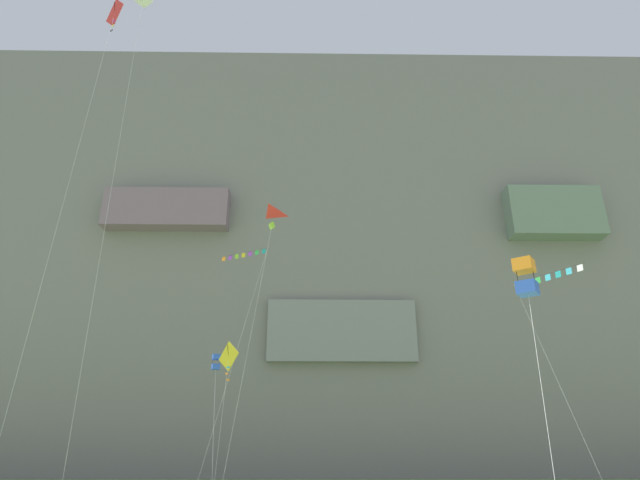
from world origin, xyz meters
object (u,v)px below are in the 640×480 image
at_px(kite_banner_upper_right, 549,283).
at_px(kite_delta_far_left, 266,229).
at_px(kite_box_near_cliff, 216,362).
at_px(kite_diamond_high_center, 112,22).
at_px(kite_box_mid_left, 526,277).
at_px(kite_diamond_upper_left, 228,358).
at_px(kite_banner_low_right, 242,266).

relative_size(kite_banner_upper_right, kite_delta_far_left, 0.87).
relative_size(kite_box_near_cliff, kite_diamond_high_center, 0.30).
relative_size(kite_delta_far_left, kite_box_mid_left, 1.99).
height_order(kite_box_near_cliff, kite_diamond_upper_left, kite_diamond_upper_left).
relative_size(kite_banner_upper_right, kite_box_near_cliff, 1.54).
distance_m(kite_banner_low_right, kite_box_mid_left, 30.87).
bearing_deg(kite_box_near_cliff, kite_banner_upper_right, -11.58).
xyz_separation_m(kite_banner_low_right, kite_box_near_cliff, (-1.79, 0.69, -8.28)).
distance_m(kite_banner_low_right, kite_delta_far_left, 9.49).
bearing_deg(kite_banner_low_right, kite_box_mid_left, -61.46).
bearing_deg(kite_banner_low_right, kite_delta_far_left, -72.64).
bearing_deg(kite_banner_upper_right, kite_diamond_upper_left, 178.27).
bearing_deg(kite_diamond_upper_left, kite_banner_low_right, 89.54).
distance_m(kite_banner_low_right, kite_box_near_cliff, 8.50).
xyz_separation_m(kite_diamond_upper_left, kite_diamond_high_center, (-8.55, -10.17, 22.78)).
xyz_separation_m(kite_banner_upper_right, kite_delta_far_left, (-22.05, -4.28, 2.62)).
bearing_deg(kite_diamond_high_center, kite_diamond_upper_left, 49.94).
bearing_deg(kite_box_mid_left, kite_banner_upper_right, 62.76).
xyz_separation_m(kite_box_near_cliff, kite_diamond_upper_left, (1.76, -4.71, -0.47)).
distance_m(kite_banner_upper_right, kite_banner_low_right, 25.50).
bearing_deg(kite_diamond_high_center, kite_box_near_cliff, 65.47).
bearing_deg(kite_banner_upper_right, kite_box_mid_left, -117.24).
distance_m(kite_banner_upper_right, kite_delta_far_left, 22.61).
distance_m(kite_box_mid_left, kite_diamond_high_center, 34.63).
height_order(kite_delta_far_left, kite_diamond_high_center, kite_diamond_high_center).
relative_size(kite_banner_low_right, kite_delta_far_left, 1.07).
distance_m(kite_banner_upper_right, kite_diamond_high_center, 38.67).
bearing_deg(kite_banner_upper_right, kite_delta_far_left, -169.01).
height_order(kite_banner_low_right, kite_diamond_high_center, kite_diamond_high_center).
relative_size(kite_banner_low_right, kite_box_near_cliff, 1.90).
distance_m(kite_box_near_cliff, kite_diamond_high_center, 27.67).
relative_size(kite_banner_upper_right, kite_diamond_high_center, 0.46).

